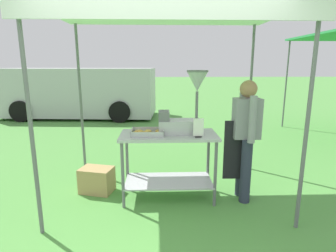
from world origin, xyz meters
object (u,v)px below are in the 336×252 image
Objects in this scene: vendor at (245,135)px; supply_crate at (97,180)px; van_silver at (79,92)px; donut_tray at (147,133)px; donut_cart at (169,152)px; menu_sign at (198,129)px; donut_fryer at (185,109)px; stall_canopy at (168,17)px.

supply_crate is (-2.03, 0.27, -0.72)m from vendor.
vendor is at bearing -58.09° from van_silver.
donut_cart is at bearing 8.75° from donut_tray.
supply_crate is (-1.39, 0.40, -0.83)m from menu_sign.
van_silver is (-2.63, 6.28, -0.06)m from donut_tray.
menu_sign is 0.15× the size of vendor.
donut_cart is at bearing -64.99° from van_silver.
donut_fryer is at bearing 123.98° from menu_sign.
menu_sign is at bearing -38.20° from stall_canopy.
vendor is (1.01, -0.15, -1.47)m from stall_canopy.
vendor is at bearing -0.44° from donut_tray.
donut_fryer reaches higher than supply_crate.
van_silver reaches higher than menu_sign.
van_silver is at bearing 115.37° from stall_canopy.
vendor is 0.30× the size of van_silver.
menu_sign is 0.66m from vendor.
stall_canopy is 5.91× the size of supply_crate.
vendor is 3.14× the size of supply_crate.
supply_crate is (-1.02, 0.21, -0.47)m from donut_cart.
supply_crate is (-1.24, 0.18, -1.05)m from donut_fryer.
donut_cart is at bearing -90.00° from stall_canopy.
donut_tray is (-0.28, -0.14, -1.44)m from stall_canopy.
donut_tray is 0.58m from donut_fryer.
donut_cart is 5.27× the size of menu_sign.
vendor reaches higher than menu_sign.
van_silver reaches higher than donut_tray.
stall_canopy is at bearing 90.00° from donut_cart.
vendor is (1.01, -0.05, 0.25)m from donut_cart.
donut_fryer reaches higher than menu_sign.
van_silver reaches higher than supply_crate.
menu_sign reaches higher than donut_tray.
van_silver is (-2.91, 6.23, 0.22)m from donut_cart.
menu_sign is 0.47× the size of supply_crate.
menu_sign reaches higher than supply_crate.
donut_tray is 6.81m from van_silver.
donut_tray is at bearing -152.95° from stall_canopy.
donut_cart is 6.88m from van_silver.
van_silver is (-2.91, 6.13, -1.50)m from stall_canopy.
stall_canopy is 7.13× the size of donut_tray.
menu_sign is (0.37, -0.19, 0.36)m from donut_cart.
donut_tray is at bearing -171.25° from donut_cart.
donut_fryer reaches higher than van_silver.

